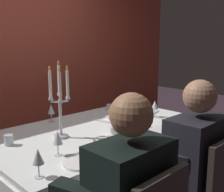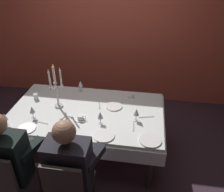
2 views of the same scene
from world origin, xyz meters
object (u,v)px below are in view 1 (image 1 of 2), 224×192
object	(u,v)px
dinner_plate_3	(79,163)
coffee_cup_0	(110,107)
wine_glass_2	(58,139)
wine_glass_4	(51,110)
dining_table	(100,141)
dinner_plate_2	(116,117)
coffee_cup_1	(114,131)
wine_glass_3	(138,115)
candelabra	(60,104)
seated_diner_1	(197,157)
water_tumbler_0	(9,140)
dinner_plate_1	(193,119)
wine_glass_0	(38,157)
dinner_plate_0	(163,131)
wine_glass_1	(155,105)

from	to	relation	value
dinner_plate_3	coffee_cup_0	size ratio (longest dim) A/B	1.53
wine_glass_2	wine_glass_4	distance (m)	0.80
dining_table	wine_glass_4	size ratio (longest dim) A/B	11.83
dinner_plate_2	dinner_plate_3	distance (m)	1.08
coffee_cup_1	dining_table	bearing A→B (deg)	82.72
wine_glass_3	wine_glass_4	xyz separation A→B (m)	(-0.42, 0.68, -0.00)
candelabra	seated_diner_1	world-z (taller)	candelabra
wine_glass_4	seated_diner_1	world-z (taller)	seated_diner_1
wine_glass_2	water_tumbler_0	world-z (taller)	wine_glass_2
dinner_plate_2	dinner_plate_1	bearing A→B (deg)	-50.05
candelabra	coffee_cup_1	size ratio (longest dim) A/B	4.48
wine_glass_0	coffee_cup_0	size ratio (longest dim) A/B	1.24
coffee_cup_0	seated_diner_1	size ratio (longest dim) A/B	0.11
water_tumbler_0	dinner_plate_0	bearing A→B (deg)	-29.48
dinner_plate_2	wine_glass_3	world-z (taller)	wine_glass_3
dining_table	coffee_cup_0	bearing A→B (deg)	38.55
wine_glass_2	wine_glass_4	xyz separation A→B (m)	(0.39, 0.70, 0.00)
dining_table	dinner_plate_3	bearing A→B (deg)	-141.87
dining_table	coffee_cup_1	xyz separation A→B (m)	(-0.02, -0.19, 0.15)
wine_glass_1	coffee_cup_1	size ratio (longest dim) A/B	1.24
wine_glass_4	seated_diner_1	size ratio (longest dim) A/B	0.13
dinner_plate_2	dining_table	bearing A→B (deg)	-157.79
wine_glass_0	coffee_cup_1	size ratio (longest dim) A/B	1.24
dinner_plate_1	dinner_plate_2	bearing A→B (deg)	129.95
dining_table	wine_glass_0	xyz separation A→B (m)	(-0.83, -0.43, 0.24)
wine_glass_0	coffee_cup_0	world-z (taller)	wine_glass_0
seated_diner_1	wine_glass_1	bearing A→B (deg)	53.50
wine_glass_4	water_tumbler_0	bearing A→B (deg)	-151.25
wine_glass_4	seated_diner_1	distance (m)	1.37
dining_table	candelabra	xyz separation A→B (m)	(-0.38, 0.03, 0.38)
wine_glass_4	water_tumbler_0	xyz separation A→B (m)	(-0.54, -0.30, -0.08)
candelabra	wine_glass_3	bearing A→B (deg)	-23.70
wine_glass_1	dinner_plate_1	bearing A→B (deg)	-61.77
wine_glass_3	dinner_plate_2	bearing A→B (deg)	73.96
coffee_cup_0	wine_glass_4	bearing A→B (deg)	176.18
dinner_plate_0	wine_glass_4	world-z (taller)	wine_glass_4
dinner_plate_3	wine_glass_1	distance (m)	1.25
wine_glass_1	dinner_plate_3	bearing A→B (deg)	-163.87
wine_glass_0	wine_glass_1	world-z (taller)	same
dinner_plate_1	wine_glass_4	world-z (taller)	wine_glass_4
dinner_plate_3	wine_glass_3	size ratio (longest dim) A/B	1.23
wine_glass_3	seated_diner_1	size ratio (longest dim) A/B	0.13
dinner_plate_3	dining_table	bearing A→B (deg)	38.13
dining_table	wine_glass_0	distance (m)	0.97
dinner_plate_2	wine_glass_3	xyz separation A→B (m)	(-0.10, -0.36, 0.11)
dinner_plate_0	dinner_plate_1	xyz separation A→B (m)	(0.50, 0.00, 0.00)
wine_glass_3	dining_table	bearing A→B (deg)	134.26
dinner_plate_0	candelabra	bearing A→B (deg)	145.45
candelabra	wine_glass_2	world-z (taller)	candelabra
wine_glass_4	dining_table	bearing A→B (deg)	-66.51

